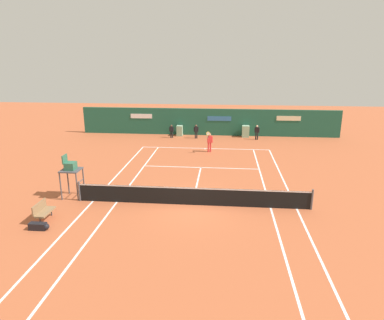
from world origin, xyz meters
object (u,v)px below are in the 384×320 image
Objects in this scene: player_on_baseline at (209,141)px; player_bench at (43,210)px; equipment_bag at (40,226)px; ball_kid_left_post at (196,130)px; ball_kid_right_post at (257,131)px; umpire_chair at (71,169)px; tennis_ball_by_sideline at (157,149)px; ball_kid_centre_post at (172,130)px.

player_bench is at bearing 48.72° from player_on_baseline.
ball_kid_left_post reaches higher than equipment_bag.
player_on_baseline is at bearing 60.42° from ball_kid_right_post.
ball_kid_left_post is (5.68, 17.81, 0.24)m from player_bench.
umpire_chair is 15.95m from ball_kid_left_post.
umpire_chair is 35.02× the size of tennis_ball_by_sideline.
equipment_bag is at bearing 81.15° from ball_kid_centre_post.
player_on_baseline reaches higher than ball_kid_right_post.
player_bench is 0.67× the size of player_on_baseline.
ball_kid_centre_post reaches higher than equipment_bag.
player_bench is at bearing 107.52° from equipment_bag.
player_bench is 18.13m from ball_kid_centre_post.
player_on_baseline reaches higher than player_bench.
player_on_baseline is at bearing 151.19° from player_bench.
tennis_ball_by_sideline is at bearing 39.23° from ball_kid_right_post.
equipment_bag reaches higher than tennis_ball_by_sideline.
ball_kid_right_post reaches higher than player_bench.
player_on_baseline is 26.17× the size of tennis_ball_by_sideline.
ball_kid_right_post is (4.16, 4.80, -0.13)m from player_on_baseline.
ball_kid_left_post is at bearing -85.44° from player_on_baseline.
ball_kid_right_post reaches higher than equipment_bag.
umpire_chair is at bearing 91.72° from equipment_bag.
ball_kid_right_post reaches higher than ball_kid_centre_post.
tennis_ball_by_sideline is (-4.36, 0.29, -0.88)m from player_on_baseline.
ball_kid_centre_post is 4.60m from tennis_ball_by_sideline.
ball_kid_right_post is at bearing 59.51° from equipment_bag.
player_on_baseline is at bearing 101.24° from ball_kid_left_post.
equipment_bag is at bearing 51.29° from player_on_baseline.
player_bench is 0.88× the size of ball_kid_right_post.
ball_kid_left_post is at bearing 57.39° from tennis_ball_by_sideline.
player_on_baseline is at bearing 145.47° from umpire_chair.
player_on_baseline is at bearing 63.76° from equipment_bag.
ball_kid_left_post is 1.04× the size of ball_kid_centre_post.
umpire_chair is 4.05m from equipment_bag.
umpire_chair is at bearing 64.63° from ball_kid_right_post.
ball_kid_right_post is (11.03, 18.73, 0.62)m from equipment_bag.
ball_kid_left_post is 5.40m from tennis_ball_by_sideline.
tennis_ball_by_sideline is (2.51, 14.22, -0.13)m from equipment_bag.
tennis_ball_by_sideline is at bearing 80.00° from equipment_bag.
ball_kid_left_post is at bearing 162.31° from player_bench.
player_bench is at bearing -3.50° from umpire_chair.
equipment_bag is 0.69× the size of ball_kid_left_post.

